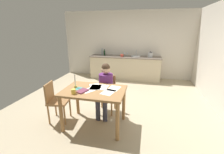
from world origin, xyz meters
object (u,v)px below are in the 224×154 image
person_seated (105,86)px  dining_table (94,96)px  sink_unit (136,56)px  chair_at_table (107,92)px  book_magazine (82,91)px  book_cookery (78,90)px  mixing_bowl (122,55)px  stovetop_kettle (150,55)px  chair_side_empty (56,100)px  bottle_oil (102,52)px  candlestick (75,84)px  wine_glass_by_kettle (124,53)px  wine_glass_near_sink (127,53)px  teacup_on_counter (122,56)px  bottle_vinegar (104,53)px  coffee_mug (74,92)px

person_seated → dining_table: bearing=-99.7°
person_seated → sink_unit: (0.44, 2.79, 0.24)m
chair_at_table → book_magazine: bearing=-109.5°
person_seated → book_cookery: (-0.37, -0.60, 0.12)m
book_magazine → mixing_bowl: size_ratio=1.27×
mixing_bowl → person_seated: bearing=-88.0°
stovetop_kettle → book_cookery: bearing=-111.7°
chair_side_empty → bottle_oil: 3.40m
dining_table → stovetop_kettle: stovetop_kettle is taller
chair_side_empty → stovetop_kettle: size_ratio=3.90×
chair_side_empty → candlestick: bearing=1.8°
person_seated → wine_glass_by_kettle: person_seated is taller
wine_glass_near_sink → teacup_on_counter: wine_glass_near_sink is taller
person_seated → chair_side_empty: size_ratio=1.39×
chair_at_table → bottle_vinegar: size_ratio=3.55×
person_seated → wine_glass_near_sink: size_ratio=7.76×
book_magazine → stovetop_kettle: size_ratio=1.06×
book_magazine → bottle_oil: 3.55m
book_magazine → teacup_on_counter: (0.21, 3.27, 0.15)m
sink_unit → mixing_bowl: (-0.54, 0.04, 0.02)m
candlestick → book_cookery: bearing=-43.8°
dining_table → book_magazine: book_magazine is taller
chair_at_table → dining_table: bearing=-97.6°
bottle_vinegar → wine_glass_by_kettle: size_ratio=1.58×
sink_unit → teacup_on_counter: 0.53m
candlestick → wine_glass_near_sink: bearing=80.6°
book_cookery → wine_glass_by_kettle: bearing=92.1°
sink_unit → wine_glass_by_kettle: 0.49m
chair_side_empty → mixing_bowl: 3.48m
sink_unit → wine_glass_near_sink: bearing=157.4°
candlestick → coffee_mug: bearing=-70.5°
chair_at_table → wine_glass_near_sink: size_ratio=5.60×
person_seated → teacup_on_counter: (-0.07, 2.64, 0.27)m
book_cookery → wine_glass_by_kettle: 3.56m
chair_side_empty → chair_at_table: bearing=34.7°
person_seated → mixing_bowl: (-0.10, 2.83, 0.26)m
book_cookery → bottle_vinegar: bearing=105.0°
book_cookery → bottle_oil: size_ratio=0.80×
wine_glass_by_kettle → bottle_oil: bearing=-174.1°
chair_at_table → stovetop_kettle: 2.86m
stovetop_kettle → candlestick: bearing=-113.9°
chair_at_table → book_cookery: bearing=-116.3°
book_cookery → mixing_bowl: size_ratio=1.27×
stovetop_kettle → wine_glass_near_sink: (-0.89, 0.15, 0.01)m
chair_at_table → sink_unit: sink_unit is taller
chair_side_empty → person_seated: bearing=28.2°
coffee_mug → book_magazine: (0.10, 0.14, -0.03)m
person_seated → coffee_mug: person_seated is taller
dining_table → chair_side_empty: 0.88m
coffee_mug → bottle_oil: 3.67m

